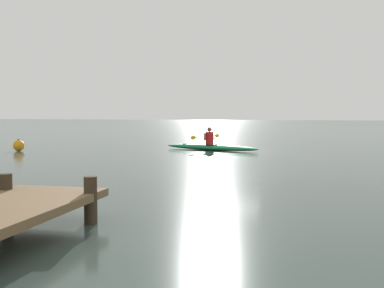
% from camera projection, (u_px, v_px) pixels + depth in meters
% --- Properties ---
extents(ground_plane, '(160.00, 160.00, 0.00)m').
position_uv_depth(ground_plane, '(231.00, 151.00, 21.28)').
color(ground_plane, '#384742').
extents(kayak, '(4.56, 2.15, 0.26)m').
position_uv_depth(kayak, '(211.00, 147.00, 21.54)').
color(kayak, '#19723F').
rests_on(kayak, ground).
extents(kayaker, '(0.86, 2.31, 0.77)m').
position_uv_depth(kayaker, '(209.00, 137.00, 21.56)').
color(kayaker, red).
rests_on(kayaker, kayak).
extents(mooring_buoy_channel_marker, '(0.48, 0.48, 0.52)m').
position_uv_depth(mooring_buoy_channel_marker, '(19.00, 146.00, 21.09)').
color(mooring_buoy_channel_marker, orange).
rests_on(mooring_buoy_channel_marker, ground).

